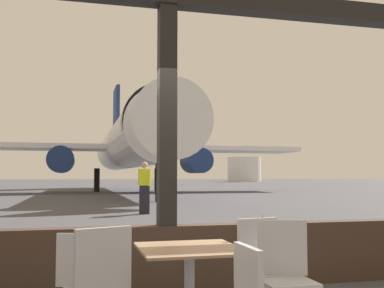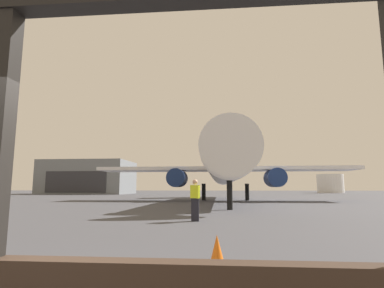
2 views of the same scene
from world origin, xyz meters
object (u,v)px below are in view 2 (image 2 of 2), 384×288
Objects in this scene: airplane at (225,166)px; fuel_storage_tank at (330,184)px; distant_hangar at (89,178)px; ground_crew_worker at (195,199)px; traffic_cone at (217,255)px.

airplane is 4.75× the size of fuel_storage_tank.
distant_hangar is (-30.39, 35.78, 0.01)m from airplane.
distant_hangar is (-28.71, 55.09, 2.79)m from ground_crew_worker.
airplane reaches higher than distant_hangar.
distant_hangar is at bearing -162.95° from fuel_storage_tank.
airplane is 27.33m from traffic_cone.
traffic_cone is at bearing -64.73° from distant_hangar.
ground_crew_worker is 2.85× the size of traffic_cone.
fuel_storage_tank is (30.90, 73.36, 1.59)m from ground_crew_worker.
distant_hangar is at bearing 115.27° from traffic_cone.
traffic_cone is 69.63m from distant_hangar.
distant_hangar is at bearing 117.53° from ground_crew_worker.
airplane is at bearing 85.03° from ground_crew_worker.
airplane is 18.63× the size of ground_crew_worker.
ground_crew_worker is 0.09× the size of distant_hangar.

